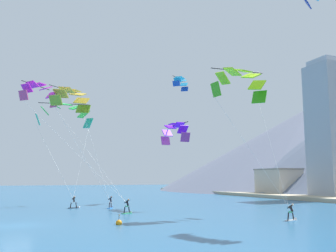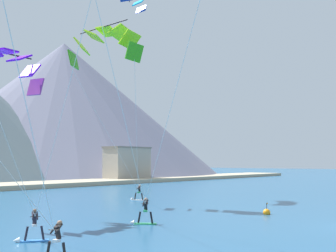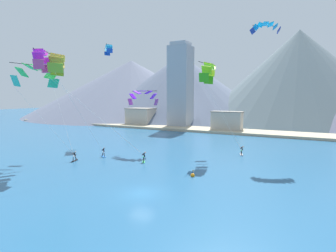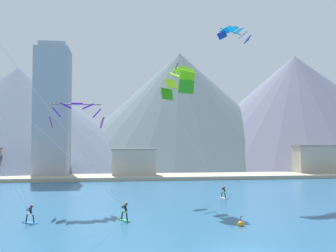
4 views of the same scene
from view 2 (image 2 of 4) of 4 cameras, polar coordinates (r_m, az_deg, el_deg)
name	(u,v)px [view 2 (image 2 of 4)]	position (r m, az deg, el deg)	size (l,w,h in m)	color
kitesurfer_near_lead	(137,196)	(49.02, -3.80, -8.45)	(0.85, 1.78, 1.70)	white
kitesurfer_near_trail	(30,232)	(25.30, -16.48, -12.29)	(1.69, 1.24, 1.72)	#337FDB
kitesurfer_mid_center	(52,248)	(20.52, -13.94, -14.28)	(0.88, 1.78, 1.70)	black
kitesurfer_far_left	(142,216)	(30.89, -3.15, -10.87)	(1.27, 1.68, 1.76)	#33B266
parafoil_kite_near_lead	(105,43)	(44.94, -7.65, 10.03)	(7.86, 7.75, 15.33)	#339B14
parafoil_kite_distant_mid_solo	(4,65)	(34.34, -19.31, 7.08)	(6.17, 2.02, 2.85)	#89308D
race_marker_buoy	(267,212)	(37.03, 11.94, -10.27)	(0.56, 0.56, 1.02)	orange
shore_building_promenade_mid	(127,164)	(92.11, -5.00, -4.65)	(9.67, 4.38, 6.82)	#A89E8E
mountain_peak_central_summit	(63,109)	(131.85, -12.69, 2.05)	(85.79, 85.79, 36.66)	slate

